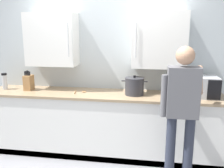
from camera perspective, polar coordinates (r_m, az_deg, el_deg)
name	(u,v)px	position (r m, az deg, el deg)	size (l,w,h in m)	color
back_wall_tiled	(106,58)	(3.64, -1.49, 6.17)	(3.77, 0.44, 2.58)	#B2BCC1
counter_unit	(102,124)	(3.58, -2.28, -9.39)	(3.40, 0.63, 0.92)	white
microwave_oven	(192,86)	(3.42, 18.51, -0.52)	(0.60, 0.80, 0.28)	#B7BABF
knife_block	(29,82)	(3.81, -19.21, 0.36)	(0.11, 0.15, 0.30)	#A37547
wooden_spoon	(80,92)	(3.51, -7.60, -1.81)	(0.18, 0.19, 0.02)	#A37547
thermos_flask	(5,81)	(3.99, -24.18, 0.63)	(0.08, 0.08, 0.25)	#B7BABF
stock_pot	(134,86)	(3.34, 5.36, -0.51)	(0.36, 0.27, 0.27)	#2D2D33
person_figure	(182,106)	(2.75, 16.30, -5.16)	(0.50, 0.51, 1.64)	#282D3D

